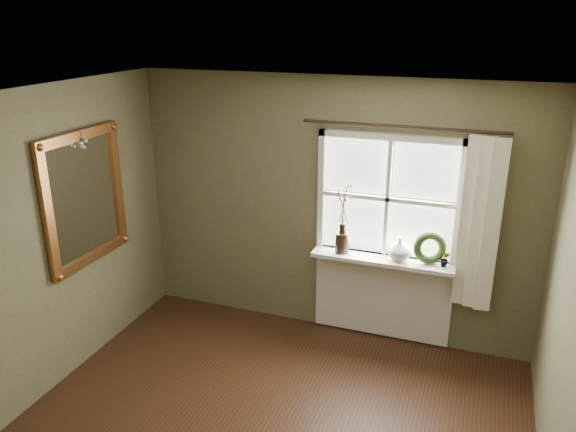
# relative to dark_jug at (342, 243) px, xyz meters

# --- Properties ---
(ceiling) EXTENTS (4.50, 4.50, 0.00)m
(ceiling) POSITION_rel_dark_jug_xyz_m (-0.15, -2.12, 1.58)
(ceiling) COLOR silver
(ceiling) RESTS_ON ground
(wall_back) EXTENTS (4.00, 0.10, 2.60)m
(wall_back) POSITION_rel_dark_jug_xyz_m (-0.15, 0.18, 0.28)
(wall_back) COLOR #656242
(wall_back) RESTS_ON ground
(window_frame) EXTENTS (1.36, 0.06, 1.24)m
(window_frame) POSITION_rel_dark_jug_xyz_m (0.40, 0.11, 0.46)
(window_frame) COLOR white
(window_frame) RESTS_ON wall_back
(window_sill) EXTENTS (1.36, 0.26, 0.04)m
(window_sill) POSITION_rel_dark_jug_xyz_m (0.40, 0.00, -0.12)
(window_sill) COLOR white
(window_sill) RESTS_ON wall_back
(window_apron) EXTENTS (1.36, 0.04, 0.88)m
(window_apron) POSITION_rel_dark_jug_xyz_m (0.40, 0.11, -0.56)
(window_apron) COLOR white
(window_apron) RESTS_ON ground
(dark_jug) EXTENTS (0.16, 0.16, 0.20)m
(dark_jug) POSITION_rel_dark_jug_xyz_m (0.00, 0.00, 0.00)
(dark_jug) COLOR black
(dark_jug) RESTS_ON window_sill
(cream_vase) EXTENTS (0.23, 0.23, 0.22)m
(cream_vase) POSITION_rel_dark_jug_xyz_m (0.56, 0.00, 0.01)
(cream_vase) COLOR beige
(cream_vase) RESTS_ON window_sill
(wreath) EXTENTS (0.34, 0.24, 0.32)m
(wreath) POSITION_rel_dark_jug_xyz_m (0.83, 0.04, 0.02)
(wreath) COLOR #2B431D
(wreath) RESTS_ON window_sill
(potted_plant_left) EXTENTS (0.10, 0.08, 0.17)m
(potted_plant_left) POSITION_rel_dark_jug_xyz_m (0.03, 0.00, -0.02)
(potted_plant_left) COLOR #2B431D
(potted_plant_left) RESTS_ON window_sill
(potted_plant_right) EXTENTS (0.09, 0.07, 0.15)m
(potted_plant_right) POSITION_rel_dark_jug_xyz_m (0.98, 0.00, -0.02)
(potted_plant_right) COLOR #2B431D
(potted_plant_right) RESTS_ON window_sill
(curtain) EXTENTS (0.36, 0.12, 1.59)m
(curtain) POSITION_rel_dark_jug_xyz_m (1.24, 0.01, 0.34)
(curtain) COLOR white
(curtain) RESTS_ON wall_back
(curtain_rod) EXTENTS (1.84, 0.03, 0.03)m
(curtain_rod) POSITION_rel_dark_jug_xyz_m (0.50, 0.05, 1.16)
(curtain_rod) COLOR black
(curtain_rod) RESTS_ON wall_back
(gilt_mirror) EXTENTS (0.10, 1.02, 1.22)m
(gilt_mirror) POSITION_rel_dark_jug_xyz_m (-2.12, -1.06, 0.55)
(gilt_mirror) COLOR white
(gilt_mirror) RESTS_ON wall_left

